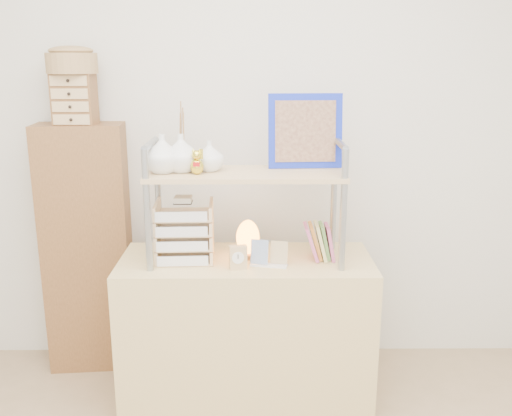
% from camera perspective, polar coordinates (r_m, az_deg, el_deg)
% --- Properties ---
extents(room_shell, '(3.42, 3.41, 2.61)m').
position_cam_1_polar(room_shell, '(1.75, -1.41, 15.41)').
color(room_shell, silver).
rests_on(room_shell, ground).
extents(desk, '(1.20, 0.50, 0.75)m').
position_cam_1_polar(desk, '(2.87, -0.97, -12.16)').
color(desk, tan).
rests_on(desk, ground).
extents(cabinet, '(0.47, 0.28, 1.35)m').
position_cam_1_polar(cabinet, '(3.22, -16.47, -3.95)').
color(cabinet, brown).
rests_on(cabinet, ground).
extents(hutch, '(0.91, 0.34, 0.77)m').
position_cam_1_polar(hutch, '(2.62, -3.12, 4.15)').
color(hutch, '#90969D').
rests_on(hutch, desk).
extents(letter_tray, '(0.26, 0.25, 0.31)m').
position_cam_1_polar(letter_tray, '(2.69, -7.17, -2.67)').
color(letter_tray, '#DAB183').
rests_on(letter_tray, desk).
extents(salt_lamp, '(0.12, 0.11, 0.18)m').
position_cam_1_polar(salt_lamp, '(2.72, -0.83, -3.05)').
color(salt_lamp, brown).
rests_on(salt_lamp, desk).
extents(desk_clock, '(0.08, 0.05, 0.11)m').
position_cam_1_polar(desk_clock, '(2.57, -1.80, -4.97)').
color(desk_clock, tan).
rests_on(desk_clock, desk).
extents(postcard_stand, '(0.18, 0.08, 0.12)m').
position_cam_1_polar(postcard_stand, '(2.62, 1.29, -5.06)').
color(postcard_stand, white).
rests_on(postcard_stand, desk).
extents(drawer_chest, '(0.20, 0.16, 0.25)m').
position_cam_1_polar(drawer_chest, '(3.05, -17.69, 10.33)').
color(drawer_chest, brown).
rests_on(drawer_chest, cabinet).
extents(woven_basket, '(0.25, 0.25, 0.10)m').
position_cam_1_polar(woven_basket, '(3.04, -17.94, 13.61)').
color(woven_basket, '#936842').
rests_on(woven_basket, drawer_chest).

